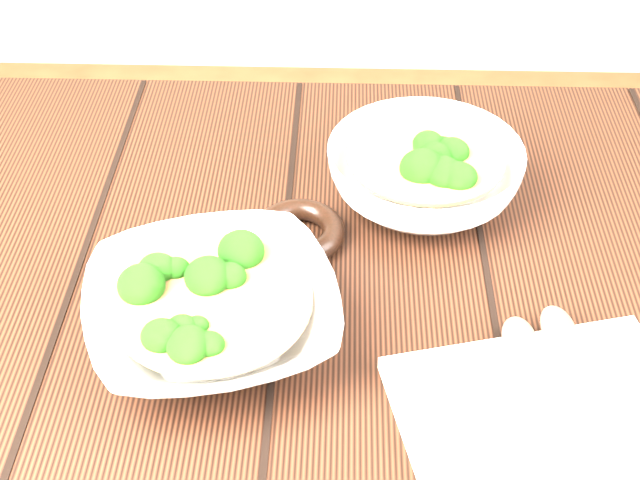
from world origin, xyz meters
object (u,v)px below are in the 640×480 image
(table, at_px, (302,386))
(soup_bowl_back, at_px, (424,172))
(napkin, at_px, (553,428))
(soup_bowl_front, at_px, (213,311))
(trivet, at_px, (299,231))

(table, bearing_deg, soup_bowl_back, 53.16)
(soup_bowl_back, bearing_deg, napkin, -73.97)
(soup_bowl_front, relative_size, napkin, 1.14)
(table, distance_m, napkin, 0.28)
(table, relative_size, trivet, 12.86)
(table, xyz_separation_m, soup_bowl_front, (-0.08, -0.04, 0.15))
(table, bearing_deg, soup_bowl_front, -150.30)
(soup_bowl_back, height_order, trivet, soup_bowl_back)
(soup_bowl_back, xyz_separation_m, napkin, (0.09, -0.31, -0.03))
(table, xyz_separation_m, trivet, (-0.01, 0.09, 0.13))
(napkin, bearing_deg, soup_bowl_front, 146.57)
(table, xyz_separation_m, soup_bowl_back, (0.12, 0.16, 0.15))
(soup_bowl_back, distance_m, trivet, 0.15)
(soup_bowl_front, xyz_separation_m, napkin, (0.29, -0.10, -0.02))
(soup_bowl_front, distance_m, soup_bowl_back, 0.29)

